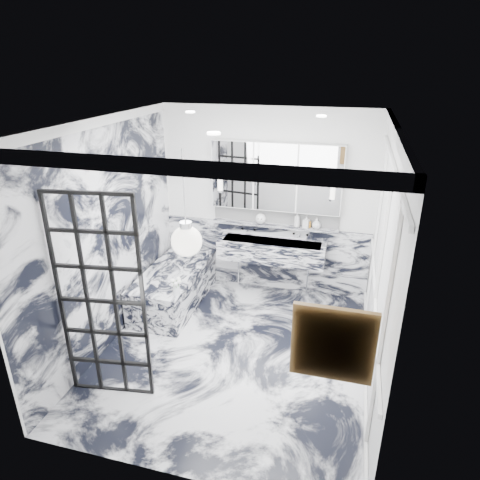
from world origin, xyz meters
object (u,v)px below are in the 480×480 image
(crittall_door, at_px, (101,301))
(trough_sink, at_px, (272,250))
(mirror_cabinet, at_px, (276,177))
(bathtub, at_px, (174,287))

(crittall_door, bearing_deg, trough_sink, 55.83)
(crittall_door, relative_size, trough_sink, 1.42)
(mirror_cabinet, xyz_separation_m, bathtub, (-1.32, -0.83, -1.54))
(mirror_cabinet, height_order, bathtub, mirror_cabinet)
(mirror_cabinet, relative_size, bathtub, 1.15)
(crittall_door, bearing_deg, bathtub, 84.22)
(crittall_door, bearing_deg, mirror_cabinet, 57.27)
(crittall_door, relative_size, bathtub, 1.37)
(bathtub, bearing_deg, crittall_door, -87.85)
(mirror_cabinet, distance_m, bathtub, 2.20)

